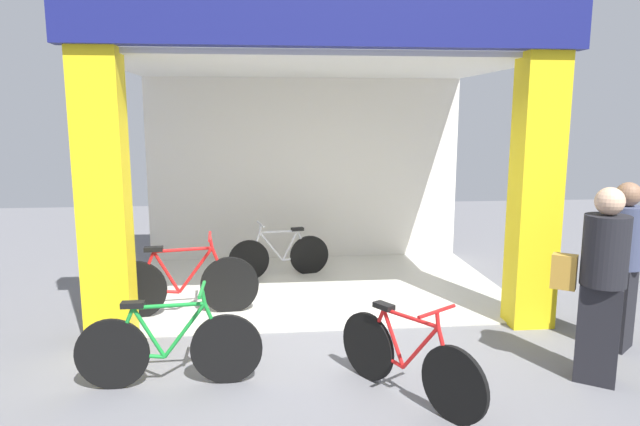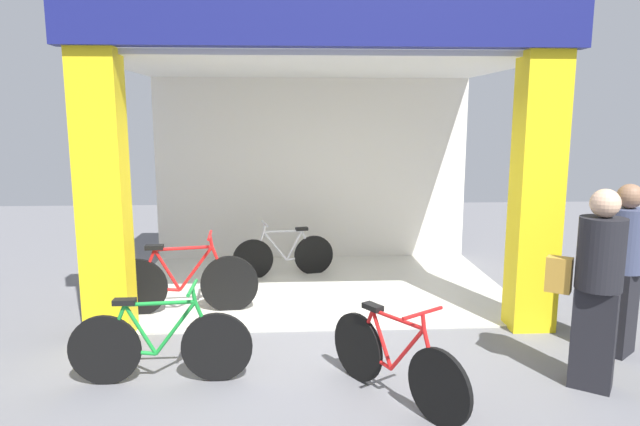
{
  "view_description": "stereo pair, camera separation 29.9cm",
  "coord_description": "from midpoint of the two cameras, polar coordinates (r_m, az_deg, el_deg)",
  "views": [
    {
      "loc": [
        -0.63,
        -5.66,
        2.27
      ],
      "look_at": [
        0.0,
        0.81,
        1.15
      ],
      "focal_mm": 31.39,
      "sensor_mm": 36.0,
      "label": 1
    },
    {
      "loc": [
        -0.33,
        -5.69,
        2.27
      ],
      "look_at": [
        0.0,
        0.81,
        1.15
      ],
      "focal_mm": 31.39,
      "sensor_mm": 36.0,
      "label": 2
    }
  ],
  "objects": [
    {
      "name": "bicycle_parked_1",
      "position": [
        4.7,
        7.02,
        -14.63
      ],
      "size": [
        0.88,
        1.29,
        0.84
      ],
      "color": "black",
      "rests_on": "ground"
    },
    {
      "name": "shop_facade",
      "position": [
        7.34,
        -1.81,
        6.91
      ],
      "size": [
        5.13,
        3.55,
        3.55
      ],
      "color": "beige",
      "rests_on": "ground"
    },
    {
      "name": "ground_plane",
      "position": [
        6.13,
        -0.68,
        -11.96
      ],
      "size": [
        17.86,
        17.86,
        0.0
      ],
      "primitive_type": "plane",
      "color": "slate",
      "rests_on": "ground"
    },
    {
      "name": "pedestrian_2",
      "position": [
        5.26,
        25.27,
        -6.37
      ],
      "size": [
        0.62,
        0.54,
        1.7
      ],
      "color": "black",
      "rests_on": "ground"
    },
    {
      "name": "bicycle_parked_0",
      "position": [
        5.07,
        -16.81,
        -13.01
      ],
      "size": [
        1.56,
        0.43,
        0.86
      ],
      "color": "black",
      "rests_on": "ground"
    },
    {
      "name": "pedestrian_0",
      "position": [
        6.14,
        27.2,
        -4.59
      ],
      "size": [
        0.5,
        0.5,
        1.66
      ],
      "color": "black",
      "rests_on": "ground"
    },
    {
      "name": "bicycle_inside_1",
      "position": [
        8.02,
        -5.17,
        -4.33
      ],
      "size": [
        1.43,
        0.45,
        0.8
      ],
      "color": "black",
      "rests_on": "ground"
    },
    {
      "name": "bicycle_inside_0",
      "position": [
        6.68,
        -15.04,
        -7.05
      ],
      "size": [
        1.71,
        0.47,
        0.94
      ],
      "color": "black",
      "rests_on": "ground"
    }
  ]
}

